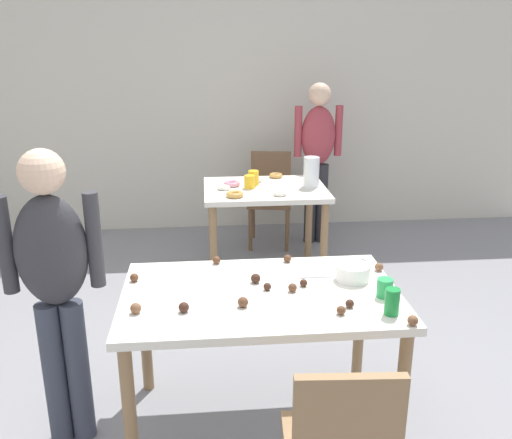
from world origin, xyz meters
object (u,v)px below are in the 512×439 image
object	(u,v)px
dining_table_near	(261,309)
soda_can	(392,302)
chair_far_table	(270,192)
person_adult_far	(318,149)
mixing_bowl	(353,272)
person_girl_near	(55,277)
pitcher_far	(311,172)
dining_table_far	(265,201)

from	to	relation	value
dining_table_near	soda_can	size ratio (longest dim) A/B	10.95
chair_far_table	soda_can	xyz separation A→B (m)	(0.19, -2.92, 0.31)
chair_far_table	person_adult_far	world-z (taller)	person_adult_far
mixing_bowl	dining_table_near	bearing A→B (deg)	-168.08
person_girl_near	mixing_bowl	bearing A→B (deg)	4.88
dining_table_near	soda_can	bearing A→B (deg)	-26.36
chair_far_table	soda_can	size ratio (longest dim) A/B	7.13
person_girl_near	mixing_bowl	world-z (taller)	person_girl_near
dining_table_near	chair_far_table	distance (m)	2.67
person_girl_near	soda_can	xyz separation A→B (m)	(1.50, -0.25, -0.07)
person_girl_near	pitcher_far	xyz separation A→B (m)	(1.55, 1.92, -0.01)
dining_table_far	mixing_bowl	bearing A→B (deg)	-82.21
dining_table_far	person_girl_near	size ratio (longest dim) A/B	0.67
person_adult_far	mixing_bowl	size ratio (longest dim) A/B	8.71
dining_table_near	pitcher_far	distance (m)	2.01
chair_far_table	mixing_bowl	distance (m)	2.56
chair_far_table	pitcher_far	xyz separation A→B (m)	(0.24, -0.74, 0.37)
mixing_bowl	pitcher_far	distance (m)	1.81
chair_far_table	person_adult_far	size ratio (longest dim) A/B	0.57
dining_table_far	mixing_bowl	world-z (taller)	mixing_bowl
person_adult_far	dining_table_near	bearing A→B (deg)	-107.00
person_girl_near	person_adult_far	world-z (taller)	person_adult_far
mixing_bowl	person_girl_near	bearing A→B (deg)	-175.12
chair_far_table	mixing_bowl	xyz separation A→B (m)	(0.12, -2.54, 0.29)
dining_table_near	dining_table_far	bearing A→B (deg)	83.14
dining_table_near	person_girl_near	world-z (taller)	person_girl_near
pitcher_far	dining_table_near	bearing A→B (deg)	-107.64
chair_far_table	person_girl_near	distance (m)	2.99
mixing_bowl	dining_table_far	bearing A→B (deg)	97.79
dining_table_far	soda_can	bearing A→B (deg)	-81.53
dining_table_near	pitcher_far	world-z (taller)	pitcher_far
dining_table_near	mixing_bowl	xyz separation A→B (m)	(0.48, 0.10, 0.13)
dining_table_near	person_adult_far	distance (m)	2.75
dining_table_far	person_girl_near	distance (m)	2.27
person_adult_far	pitcher_far	bearing A→B (deg)	-105.29
mixing_bowl	pitcher_far	size ratio (longest dim) A/B	0.72
chair_far_table	dining_table_near	bearing A→B (deg)	-97.77
mixing_bowl	soda_can	world-z (taller)	soda_can
dining_table_near	soda_can	world-z (taller)	soda_can
dining_table_near	mixing_bowl	size ratio (longest dim) A/B	7.68
person_adult_far	soda_can	world-z (taller)	person_adult_far
person_adult_far	pitcher_far	world-z (taller)	person_adult_far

